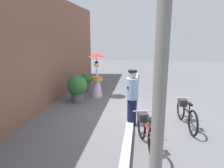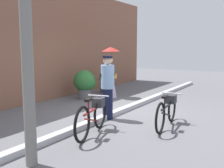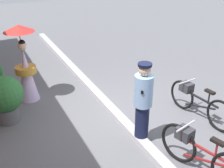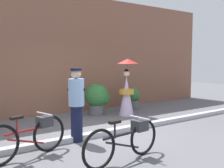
{
  "view_description": "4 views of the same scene",
  "coord_description": "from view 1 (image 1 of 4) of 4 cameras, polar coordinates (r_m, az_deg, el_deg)",
  "views": [
    {
      "loc": [
        -6.34,
        -0.26,
        2.55
      ],
      "look_at": [
        0.42,
        0.7,
        0.92
      ],
      "focal_mm": 33.11,
      "sensor_mm": 36.0,
      "label": 1
    },
    {
      "loc": [
        -6.35,
        -3.67,
        1.82
      ],
      "look_at": [
        -0.04,
        0.27,
        0.8
      ],
      "focal_mm": 42.83,
      "sensor_mm": 36.0,
      "label": 2
    },
    {
      "loc": [
        -4.5,
        2.44,
        3.43
      ],
      "look_at": [
        -0.08,
        0.25,
        0.99
      ],
      "focal_mm": 45.54,
      "sensor_mm": 36.0,
      "label": 3
    },
    {
      "loc": [
        -3.38,
        -5.17,
        1.77
      ],
      "look_at": [
        0.39,
        0.23,
        1.19
      ],
      "focal_mm": 42.42,
      "sensor_mm": 36.0,
      "label": 4
    }
  ],
  "objects": [
    {
      "name": "ground_plane",
      "position": [
        6.84,
        5.37,
        -8.55
      ],
      "size": [
        30.0,
        30.0,
        0.0
      ],
      "primitive_type": "plane",
      "color": "slate"
    },
    {
      "name": "building_wall",
      "position": [
        7.26,
        -21.03,
        8.27
      ],
      "size": [
        14.0,
        0.4,
        4.02
      ],
      "primitive_type": "cube",
      "color": "brown",
      "rests_on": "ground_plane"
    },
    {
      "name": "sidewalk_curb",
      "position": [
        6.81,
        5.38,
        -8.08
      ],
      "size": [
        14.0,
        0.2,
        0.12
      ],
      "primitive_type": "cube",
      "color": "#B2B2B7",
      "rests_on": "ground_plane"
    },
    {
      "name": "bicycle_near_officer",
      "position": [
        4.91,
        9.42,
        -12.58
      ],
      "size": [
        1.67,
        0.58,
        0.81
      ],
      "color": "black",
      "rests_on": "ground_plane"
    },
    {
      "name": "bicycle_far_side",
      "position": [
        6.3,
        19.67,
        -7.4
      ],
      "size": [
        1.74,
        0.48,
        0.77
      ],
      "color": "black",
      "rests_on": "ground_plane"
    },
    {
      "name": "person_officer",
      "position": [
        5.84,
        5.58,
        -3.5
      ],
      "size": [
        0.34,
        0.34,
        1.61
      ],
      "color": "#141938",
      "rests_on": "ground_plane"
    },
    {
      "name": "person_with_parasol",
      "position": [
        8.59,
        -4.23,
        2.12
      ],
      "size": [
        0.69,
        0.69,
        1.84
      ],
      "color": "silver",
      "rests_on": "ground_plane"
    },
    {
      "name": "potted_plant_by_door",
      "position": [
        8.09,
        -9.4,
        -0.92
      ],
      "size": [
        0.79,
        0.77,
        1.03
      ],
      "color": "#59595B",
      "rests_on": "ground_plane"
    },
    {
      "name": "potted_plant_small",
      "position": [
        9.61,
        -7.27,
        0.55
      ],
      "size": [
        0.55,
        0.54,
        0.83
      ],
      "color": "#59595B",
      "rests_on": "ground_plane"
    },
    {
      "name": "utility_pole",
      "position": [
        2.69,
        13.69,
        9.86
      ],
      "size": [
        0.18,
        0.18,
        4.8
      ],
      "primitive_type": "cylinder",
      "color": "slate",
      "rests_on": "ground_plane"
    }
  ]
}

